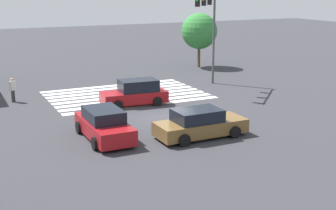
{
  "coord_description": "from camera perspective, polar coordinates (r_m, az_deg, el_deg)",
  "views": [
    {
      "loc": [
        11.38,
        23.65,
        7.57
      ],
      "look_at": [
        0.0,
        0.0,
        0.82
      ],
      "focal_mm": 50.0,
      "sensor_mm": 36.0,
      "label": 1
    }
  ],
  "objects": [
    {
      "name": "car_2",
      "position": [
        23.93,
        3.9,
        -2.33
      ],
      "size": [
        4.74,
        2.14,
        1.48
      ],
      "rotation": [
        0.0,
        0.0,
        3.15
      ],
      "color": "brown",
      "rests_on": "ground_plane"
    },
    {
      "name": "tree_corner_b",
      "position": [
        44.29,
        3.84,
        8.98
      ],
      "size": [
        3.36,
        3.36,
        5.09
      ],
      "color": "brown",
      "rests_on": "ground_plane"
    },
    {
      "name": "ground_plane",
      "position": [
        27.32,
        0.0,
        -1.67
      ],
      "size": [
        129.02,
        129.02,
        0.0
      ],
      "primitive_type": "plane",
      "color": "#333338"
    },
    {
      "name": "crosswalk_markings",
      "position": [
        33.4,
        -5.08,
        1.27
      ],
      "size": [
        10.85,
        7.25,
        0.01
      ],
      "rotation": [
        0.0,
        0.0,
        1.57
      ],
      "color": "silver",
      "rests_on": "ground_plane"
    },
    {
      "name": "pedestrian",
      "position": [
        32.68,
        -18.43,
        1.91
      ],
      "size": [
        0.41,
        0.41,
        1.63
      ],
      "rotation": [
        0.0,
        0.0,
        2.32
      ],
      "color": "#38383D",
      "rests_on": "ground_plane"
    },
    {
      "name": "car_1",
      "position": [
        23.82,
        -7.81,
        -2.4
      ],
      "size": [
        2.09,
        4.6,
        1.56
      ],
      "rotation": [
        0.0,
        0.0,
        1.57
      ],
      "color": "maroon",
      "rests_on": "ground_plane"
    },
    {
      "name": "traffic_signal_mast",
      "position": [
        35.05,
        5.01,
        10.67
      ],
      "size": [
        3.67,
        3.67,
        7.3
      ],
      "rotation": [
        0.0,
        0.0,
        0.79
      ],
      "color": "#47474C",
      "rests_on": "ground_plane"
    },
    {
      "name": "car_0",
      "position": [
        30.46,
        -4.0,
        1.47
      ],
      "size": [
        4.33,
        2.23,
        1.63
      ],
      "rotation": [
        0.0,
        0.0,
        -0.07
      ],
      "color": "maroon",
      "rests_on": "ground_plane"
    }
  ]
}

